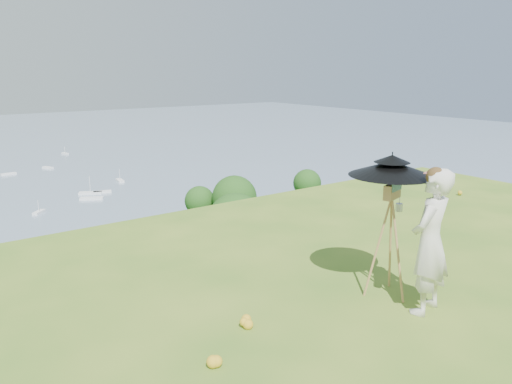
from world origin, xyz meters
TOP-DOWN VIEW (x-y plane):
  - slope_trees at (0.00, 35.00)m, footprint 110.00×50.00m
  - painter at (-1.27, 0.93)m, footprint 0.78×0.61m
  - field_easel at (-1.30, 1.55)m, footprint 0.80×0.80m
  - sun_umbrella at (-1.30, 1.57)m, footprint 1.45×1.45m
  - painter_cap at (-1.27, 0.93)m, footprint 0.28×0.32m

SIDE VIEW (x-z plane):
  - slope_trees at x=0.00m, z-range -18.00..-12.00m
  - field_easel at x=-1.30m, z-range 0.00..1.71m
  - painter at x=-1.27m, z-range 0.00..1.88m
  - sun_umbrella at x=-1.30m, z-range 1.41..2.00m
  - painter_cap at x=-1.27m, z-range 1.78..1.88m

